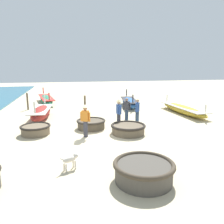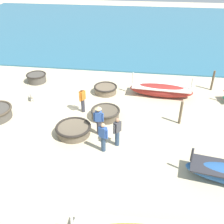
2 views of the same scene
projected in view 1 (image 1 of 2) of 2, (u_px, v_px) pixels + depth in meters
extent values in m
plane|color=#C6B793|center=(91.00, 140.00, 10.68)|extent=(80.00, 80.00, 0.00)
cylinder|color=brown|center=(91.00, 125.00, 12.56)|extent=(1.54, 1.54, 0.46)
torus|color=#332D26|center=(91.00, 121.00, 12.52)|extent=(1.66, 1.66, 0.12)
cylinder|color=#4C473F|center=(144.00, 173.00, 6.79)|extent=(1.79, 1.79, 0.57)
torus|color=#42382B|center=(144.00, 164.00, 6.73)|extent=(1.94, 1.94, 0.14)
cylinder|color=brown|center=(128.00, 130.00, 11.60)|extent=(1.72, 1.72, 0.45)
torus|color=#28231E|center=(128.00, 126.00, 11.56)|extent=(1.85, 1.85, 0.14)
cylinder|color=brown|center=(36.00, 130.00, 11.49)|extent=(1.44, 1.44, 0.45)
torus|color=#28231E|center=(35.00, 126.00, 11.45)|extent=(1.56, 1.56, 0.12)
ellipsoid|color=#285693|center=(129.00, 102.00, 19.39)|extent=(1.77, 4.59, 0.73)
cube|color=#2D2D33|center=(129.00, 100.00, 19.35)|extent=(1.76, 4.24, 0.06)
cylinder|color=#2D2D33|center=(127.00, 93.00, 21.27)|extent=(0.10, 0.10, 0.65)
cylinder|color=#2D2D33|center=(133.00, 99.00, 17.25)|extent=(0.10, 0.10, 0.65)
ellipsoid|color=maroon|center=(41.00, 113.00, 14.93)|extent=(1.39, 4.13, 0.80)
cube|color=silver|center=(41.00, 109.00, 14.88)|extent=(1.41, 3.81, 0.06)
cylinder|color=silver|center=(45.00, 99.00, 16.60)|extent=(0.10, 0.10, 0.72)
cylinder|color=silver|center=(34.00, 108.00, 12.98)|extent=(0.10, 0.10, 0.72)
ellipsoid|color=#237551|center=(46.00, 100.00, 21.14)|extent=(1.98, 5.59, 0.71)
cube|color=red|center=(46.00, 97.00, 21.09)|extent=(1.94, 5.17, 0.06)
cylinder|color=red|center=(43.00, 91.00, 23.29)|extent=(0.10, 0.10, 0.64)
cylinder|color=red|center=(49.00, 96.00, 18.72)|extent=(0.10, 0.10, 0.64)
ellipsoid|color=gold|center=(183.00, 109.00, 16.60)|extent=(1.31, 5.59, 0.61)
cube|color=silver|center=(183.00, 107.00, 16.56)|extent=(1.33, 5.15, 0.06)
cylinder|color=silver|center=(167.00, 98.00, 18.91)|extent=(0.10, 0.10, 0.55)
cylinder|color=silver|center=(206.00, 109.00, 14.06)|extent=(0.10, 0.10, 0.55)
cylinder|color=#383842|center=(119.00, 121.00, 12.77)|extent=(0.22, 0.22, 0.82)
cube|color=#33569E|center=(119.00, 109.00, 12.63)|extent=(0.24, 0.36, 0.54)
sphere|color=tan|center=(119.00, 103.00, 12.55)|extent=(0.20, 0.20, 0.20)
cylinder|color=#33569E|center=(118.00, 109.00, 12.85)|extent=(0.09, 0.09, 0.48)
cylinder|color=#33569E|center=(120.00, 111.00, 12.43)|extent=(0.09, 0.09, 0.48)
cone|color=#D1BC84|center=(119.00, 100.00, 12.53)|extent=(0.36, 0.36, 0.14)
cylinder|color=#2D425B|center=(137.00, 118.00, 13.47)|extent=(0.22, 0.22, 0.82)
cube|color=#33569E|center=(137.00, 107.00, 13.33)|extent=(0.34, 0.40, 0.54)
sphere|color=tan|center=(138.00, 101.00, 13.25)|extent=(0.20, 0.20, 0.20)
cylinder|color=#33569E|center=(137.00, 108.00, 13.13)|extent=(0.09, 0.09, 0.48)
cylinder|color=#33569E|center=(138.00, 107.00, 13.55)|extent=(0.09, 0.09, 0.48)
cylinder|color=#383842|center=(86.00, 129.00, 11.08)|extent=(0.22, 0.22, 0.82)
cube|color=orange|center=(85.00, 116.00, 10.94)|extent=(0.40, 0.35, 0.54)
sphere|color=#A37556|center=(85.00, 108.00, 10.86)|extent=(0.20, 0.20, 0.20)
cylinder|color=orange|center=(89.00, 117.00, 10.90)|extent=(0.09, 0.09, 0.48)
cylinder|color=orange|center=(81.00, 117.00, 11.00)|extent=(0.09, 0.09, 0.48)
cone|color=#D1BC84|center=(85.00, 106.00, 10.83)|extent=(0.36, 0.36, 0.14)
cylinder|color=#2D425B|center=(127.00, 116.00, 13.93)|extent=(0.22, 0.22, 0.82)
cube|color=#3D3D42|center=(127.00, 106.00, 13.79)|extent=(0.40, 0.38, 0.54)
sphere|color=#A37556|center=(127.00, 100.00, 13.71)|extent=(0.20, 0.20, 0.20)
cylinder|color=#3D3D42|center=(130.00, 107.00, 13.71)|extent=(0.09, 0.09, 0.48)
cylinder|color=#3D3D42|center=(123.00, 106.00, 13.89)|extent=(0.09, 0.09, 0.48)
ellipsoid|color=beige|center=(69.00, 159.00, 7.52)|extent=(0.55, 0.43, 0.22)
sphere|color=beige|center=(76.00, 156.00, 7.66)|extent=(0.18, 0.18, 0.18)
cylinder|color=beige|center=(63.00, 160.00, 7.34)|extent=(0.20, 0.13, 0.16)
cylinder|color=beige|center=(73.00, 164.00, 7.74)|extent=(0.06, 0.06, 0.28)
cylinder|color=beige|center=(75.00, 165.00, 7.63)|extent=(0.06, 0.06, 0.28)
cylinder|color=beige|center=(64.00, 167.00, 7.50)|extent=(0.06, 0.06, 0.28)
cylinder|color=beige|center=(66.00, 168.00, 7.40)|extent=(0.06, 0.06, 0.28)
cylinder|color=brown|center=(28.00, 101.00, 17.90)|extent=(0.14, 0.14, 1.39)
cylinder|color=brown|center=(85.00, 105.00, 16.44)|extent=(0.14, 0.14, 1.37)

